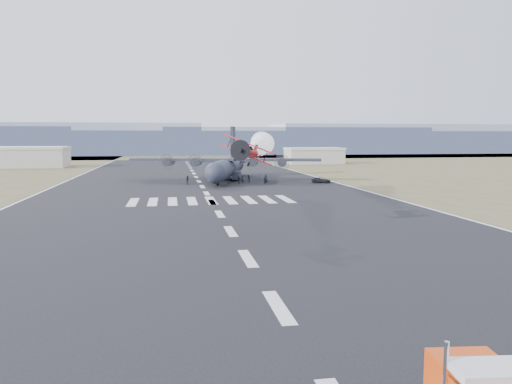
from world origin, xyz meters
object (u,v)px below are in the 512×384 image
object	(u,v)px
support_vehicle	(321,180)
crew_c	(265,179)
crew_a	(243,180)
crew_d	(239,180)
crew_g	(213,179)
hangar_left	(28,157)
crew_h	(249,179)
transport_aircraft	(227,166)
aerobatic_biplane	(248,151)
crew_e	(266,179)
hangar_right	(314,155)
crew_b	(188,180)
crew_f	(221,178)

from	to	relation	value
support_vehicle	crew_c	world-z (taller)	crew_c
crew_a	crew_d	bearing A→B (deg)	15.34
crew_c	crew_g	size ratio (longest dim) A/B	1.03
crew_a	crew_g	size ratio (longest dim) A/B	0.91
support_vehicle	crew_d	xyz separation A→B (m)	(-17.87, 1.10, 0.25)
crew_g	hangar_left	bearing A→B (deg)	-149.83
hangar_left	crew_h	xyz separation A→B (m)	(62.59, -65.45, -2.59)
support_vehicle	crew_h	size ratio (longest dim) A/B	2.58
transport_aircraft	crew_a	bearing A→B (deg)	-60.09
support_vehicle	crew_a	bearing A→B (deg)	97.17
support_vehicle	aerobatic_biplane	bearing A→B (deg)	167.75
hangar_left	transport_aircraft	world-z (taller)	transport_aircraft
support_vehicle	crew_e	world-z (taller)	crew_e
crew_d	crew_a	bearing A→B (deg)	-107.59
hangar_right	crew_h	world-z (taller)	hangar_right
crew_c	crew_e	xyz separation A→B (m)	(0.26, 1.05, -0.00)
aerobatic_biplane	crew_g	world-z (taller)	aerobatic_biplane
crew_c	aerobatic_biplane	bearing A→B (deg)	-39.95
crew_b	crew_f	size ratio (longest dim) A/B	1.03
transport_aircraft	crew_a	xyz separation A→B (m)	(2.46, -8.84, -2.40)
hangar_left	crew_h	distance (m)	90.59
aerobatic_biplane	crew_e	xyz separation A→B (m)	(11.91, 51.86, -7.52)
hangar_right	crew_c	distance (m)	80.02
aerobatic_biplane	crew_b	world-z (taller)	aerobatic_biplane
crew_c	crew_h	xyz separation A→B (m)	(-3.22, 2.79, -0.12)
hangar_right	crew_b	size ratio (longest dim) A/B	11.25
crew_b	crew_e	distance (m)	16.78
hangar_left	hangar_right	distance (m)	98.13
crew_b	aerobatic_biplane	bearing A→B (deg)	175.93
crew_e	crew_f	bearing A→B (deg)	-173.80
hangar_right	transport_aircraft	size ratio (longest dim) A/B	0.48
crew_e	crew_f	size ratio (longest dim) A/B	1.06
crew_h	hangar_right	bearing A→B (deg)	169.58
aerobatic_biplane	support_vehicle	xyz separation A→B (m)	(23.78, 49.84, -7.87)
crew_b	crew_d	size ratio (longest dim) A/B	1.09
crew_d	crew_e	bearing A→B (deg)	-137.05
crew_b	crew_e	world-z (taller)	crew_e
crew_g	transport_aircraft	bearing A→B (deg)	139.87
crew_h	crew_a	bearing A→B (deg)	-23.03
crew_b	crew_d	world-z (taller)	crew_b
aerobatic_biplane	crew_c	distance (m)	52.67
crew_a	hangar_left	bearing A→B (deg)	-70.82
crew_g	crew_a	bearing A→B (deg)	57.44
support_vehicle	crew_a	distance (m)	17.06
transport_aircraft	crew_d	distance (m)	9.97
crew_e	support_vehicle	bearing A→B (deg)	19.91
crew_f	crew_h	size ratio (longest dim) A/B	1.08
crew_a	transport_aircraft	bearing A→B (deg)	-97.42
hangar_right	crew_e	xyz separation A→B (m)	(-31.93, -72.19, -2.07)
crew_c	crew_g	world-z (taller)	crew_c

